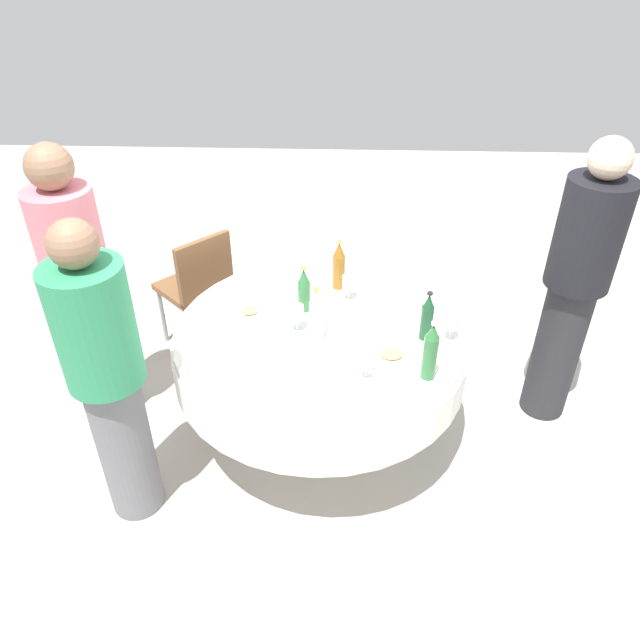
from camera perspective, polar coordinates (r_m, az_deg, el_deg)
The scene contains 21 objects.
ground_plane at distance 3.64m, azimuth 0.00°, elevation -10.36°, with size 10.00×10.00×0.00m, color #B7B2A8.
dining_table at distance 3.25m, azimuth 0.00°, elevation -2.90°, with size 1.56×1.56×0.74m.
bottle_green_front at distance 2.81m, azimuth 10.41°, elevation -3.00°, with size 0.07×0.07×0.31m.
bottle_clear_near at distance 3.01m, azimuth -0.36°, elevation 0.42°, with size 0.07×0.07×0.30m.
bottle_amber_south at distance 3.44m, azimuth 1.80°, elevation 5.12°, with size 0.07×0.07×0.30m.
bottle_dark_green_east at distance 3.07m, azimuth 10.10°, elevation 0.27°, with size 0.06×0.06×0.27m.
bottle_green_rear at distance 3.24m, azimuth -1.53°, elevation 2.84°, with size 0.07×0.07×0.27m.
wine_glass_east at distance 2.79m, azimuth 4.40°, elevation -3.82°, with size 0.07×0.07×0.15m.
wine_glass_rear at distance 3.10m, azimuth 12.37°, elevation -0.21°, with size 0.07×0.07×0.15m.
wine_glass_mid at distance 3.09m, azimuth -2.22°, elevation 0.67°, with size 0.07×0.07×0.15m.
wine_glass_left at distance 3.34m, azimuth 2.71°, elevation 3.50°, with size 0.07×0.07×0.15m.
plate_right at distance 2.96m, azimuth -4.30°, elevation -3.62°, with size 0.24×0.24×0.02m.
plate_far at distance 2.76m, azimuth -0.65°, elevation -6.77°, with size 0.26×0.26×0.02m.
plate_inner at distance 3.28m, azimuth -6.71°, elevation 0.67°, with size 0.20×0.20×0.04m.
plate_west at distance 2.97m, azimuth 6.76°, elevation -3.43°, with size 0.24×0.24×0.04m.
spoon_near at distance 3.08m, azimuth -8.97°, elevation -2.34°, with size 0.18×0.02×0.01m, color silver.
fork_south at distance 3.02m, azimuth 2.06°, elevation -2.66°, with size 0.18×0.02×0.01m, color silver.
person_front at distance 3.47m, azimuth -21.66°, elevation 2.76°, with size 0.34×0.34×1.67m.
person_near at distance 3.53m, azimuth 22.99°, elevation 3.13°, with size 0.34×0.34×1.69m.
person_south at distance 2.85m, azimuth -19.45°, elevation -5.15°, with size 0.34×0.34×1.61m.
chair_mid at distance 4.06m, azimuth -11.43°, elevation 3.50°, with size 0.57×0.57×0.87m.
Camera 1 is at (0.10, -2.57, 2.57)m, focal length 33.81 mm.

